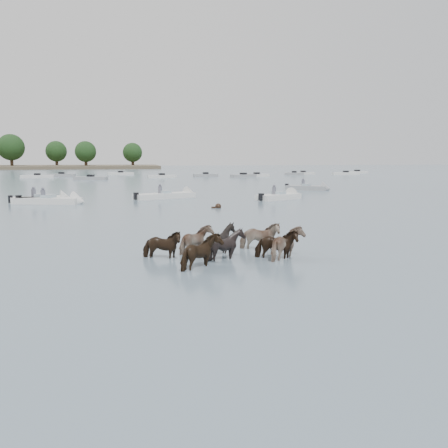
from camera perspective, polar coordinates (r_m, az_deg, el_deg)
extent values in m
plane|color=slate|center=(15.31, -7.23, -5.68)|extent=(400.00, 400.00, 0.00)
imported|color=black|center=(17.02, -7.68, -2.89)|extent=(1.68, 1.19, 1.29)
imported|color=#7A6153|center=(17.93, -3.32, -2.28)|extent=(1.54, 1.62, 1.28)
imported|color=black|center=(17.62, -0.28, -2.23)|extent=(1.31, 1.17, 1.41)
imported|color=#88745C|center=(18.47, 4.41, -1.83)|extent=(1.79, 1.27, 1.38)
imported|color=black|center=(15.40, -2.63, -3.85)|extent=(1.64, 1.73, 1.37)
imported|color=black|center=(16.78, 0.33, -2.87)|extent=(1.58, 1.51, 1.35)
imported|color=black|center=(16.93, 6.45, -2.85)|extent=(1.73, 1.21, 1.34)
imported|color=#7C6254|center=(16.95, 7.96, -2.76)|extent=(1.64, 1.74, 1.39)
sphere|color=black|center=(33.78, -0.72, 2.18)|extent=(0.44, 0.44, 0.44)
cube|color=black|center=(33.74, -1.14, 2.00)|extent=(0.50, 0.22, 0.18)
cube|color=silver|center=(40.95, -21.78, 2.76)|extent=(4.51, 2.45, 0.55)
cone|color=silver|center=(41.08, -18.80, 2.93)|extent=(1.21, 1.75, 1.60)
cube|color=#99ADB7|center=(40.92, -21.81, 3.25)|extent=(1.01, 1.26, 0.35)
cube|color=black|center=(40.91, -24.79, 2.80)|extent=(0.41, 0.41, 0.60)
cylinder|color=#595966|center=(40.97, -22.37, 3.51)|extent=(0.36, 0.36, 0.70)
sphere|color=#595966|center=(40.94, -22.41, 4.14)|extent=(0.24, 0.24, 0.24)
cube|color=silver|center=(39.56, -20.75, 2.65)|extent=(5.31, 3.12, 0.55)
cone|color=silver|center=(38.46, -17.39, 2.66)|extent=(1.36, 1.80, 1.60)
cube|color=#99ADB7|center=(39.53, -20.78, 3.15)|extent=(1.11, 1.32, 0.35)
cube|color=black|center=(40.76, -23.94, 2.83)|extent=(0.44, 0.44, 0.60)
cylinder|color=#595966|center=(39.57, -21.37, 3.42)|extent=(0.36, 0.36, 0.70)
sphere|color=#595966|center=(39.54, -21.40, 4.07)|extent=(0.24, 0.24, 0.24)
cube|color=silver|center=(42.12, -7.32, 3.42)|extent=(5.75, 3.74, 0.55)
cone|color=silver|center=(43.52, -4.08, 3.61)|extent=(1.47, 1.83, 1.60)
cube|color=#99ADB7|center=(42.09, -7.32, 3.89)|extent=(1.19, 1.35, 0.35)
cube|color=black|center=(40.84, -10.76, 3.40)|extent=(0.46, 0.46, 0.60)
cylinder|color=#595966|center=(42.04, -7.87, 4.15)|extent=(0.36, 0.36, 0.70)
sphere|color=#595966|center=(42.02, -7.89, 4.76)|extent=(0.24, 0.24, 0.24)
cube|color=silver|center=(40.92, 6.70, 3.29)|extent=(4.51, 3.44, 0.55)
cone|color=silver|center=(42.50, 8.66, 3.43)|extent=(1.56, 1.84, 1.60)
cube|color=#99ADB7|center=(40.89, 6.71, 3.78)|extent=(1.24, 1.37, 0.35)
cube|color=black|center=(39.37, 4.59, 3.35)|extent=(0.47, 0.47, 0.60)
cylinder|color=#595966|center=(40.75, 6.18, 4.05)|extent=(0.36, 0.36, 0.70)
sphere|color=#595966|center=(40.72, 6.19, 4.68)|extent=(0.24, 0.24, 0.24)
cube|color=gray|center=(53.68, 10.09, 4.37)|extent=(4.65, 3.99, 0.55)
cone|color=gray|center=(53.18, 12.50, 4.27)|extent=(1.67, 1.82, 1.60)
cube|color=#99ADB7|center=(53.66, 10.10, 4.74)|extent=(1.31, 1.38, 0.35)
cube|color=black|center=(54.27, 7.74, 4.62)|extent=(0.49, 0.49, 0.60)
cylinder|color=#595966|center=(53.50, 9.71, 4.96)|extent=(0.36, 0.36, 0.70)
sphere|color=#595966|center=(53.48, 9.72, 5.44)|extent=(0.24, 0.24, 0.24)
cube|color=silver|center=(90.29, -21.97, 5.42)|extent=(5.70, 1.57, 0.60)
cube|color=black|center=(90.27, -21.98, 5.66)|extent=(1.01, 1.01, 0.50)
cube|color=gray|center=(95.53, -19.34, 5.67)|extent=(5.11, 1.88, 0.60)
cube|color=black|center=(95.52, -19.35, 5.89)|extent=(1.07, 1.07, 0.50)
cube|color=gray|center=(80.15, -16.07, 5.41)|extent=(5.63, 2.88, 0.60)
cube|color=black|center=(80.13, -16.09, 5.68)|extent=(1.23, 1.23, 0.50)
cube|color=silver|center=(100.93, -12.61, 6.04)|extent=(5.61, 2.74, 0.60)
cube|color=black|center=(100.91, -12.61, 6.25)|extent=(1.21, 1.21, 0.50)
cube|color=silver|center=(84.68, -7.67, 5.79)|extent=(5.28, 2.19, 0.60)
cube|color=black|center=(84.66, -7.67, 6.05)|extent=(1.13, 1.13, 0.50)
cube|color=gray|center=(89.68, -2.27, 5.98)|extent=(4.74, 1.52, 0.60)
cube|color=black|center=(89.67, -2.28, 6.23)|extent=(1.00, 1.00, 0.50)
cube|color=gray|center=(87.07, 2.39, 5.92)|extent=(5.25, 3.06, 0.60)
cube|color=black|center=(87.05, 2.39, 6.17)|extent=(1.27, 1.27, 0.50)
cube|color=silver|center=(89.29, 4.04, 5.96)|extent=(4.84, 2.02, 0.60)
cube|color=black|center=(89.27, 4.05, 6.20)|extent=(1.11, 1.11, 0.50)
cube|color=gray|center=(99.06, 8.63, 6.11)|extent=(4.27, 2.80, 0.60)
cube|color=black|center=(99.05, 8.63, 6.33)|extent=(1.29, 1.29, 0.50)
cube|color=silver|center=(101.90, 9.70, 6.14)|extent=(5.09, 2.27, 0.60)
cube|color=black|center=(101.89, 9.70, 6.35)|extent=(1.15, 1.15, 0.50)
cube|color=silver|center=(103.15, 14.74, 6.01)|extent=(5.81, 2.03, 0.60)
cube|color=black|center=(103.14, 14.75, 6.22)|extent=(1.09, 1.09, 0.50)
cube|color=silver|center=(112.08, 16.05, 6.11)|extent=(5.21, 2.24, 0.60)
cube|color=black|center=(112.07, 16.06, 6.31)|extent=(1.14, 1.14, 0.50)
cylinder|color=#382619|center=(168.58, -24.64, 6.86)|extent=(1.00, 1.00, 3.86)
sphere|color=black|center=(168.60, -24.74, 8.57)|extent=(8.58, 8.58, 8.58)
cylinder|color=#382619|center=(171.70, -19.87, 7.02)|extent=(1.00, 1.00, 3.19)
sphere|color=black|center=(171.70, -19.94, 8.41)|extent=(7.10, 7.10, 7.10)
cylinder|color=#382619|center=(160.66, -16.61, 7.09)|extent=(1.00, 1.00, 3.09)
sphere|color=black|center=(160.65, -16.67, 8.53)|extent=(6.86, 6.86, 6.86)
cylinder|color=#382619|center=(166.34, -11.15, 7.29)|extent=(1.00, 1.00, 3.00)
sphere|color=black|center=(166.34, -11.19, 8.64)|extent=(6.66, 6.66, 6.66)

